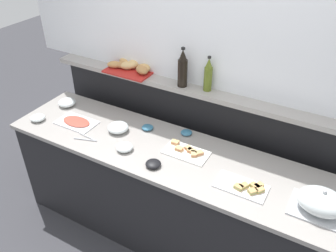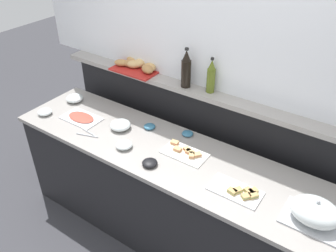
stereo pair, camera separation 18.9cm
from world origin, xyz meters
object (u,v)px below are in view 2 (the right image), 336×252
(glass_bowl_medium, at_px, (124,145))
(glass_bowl_extra, at_px, (120,125))
(condiment_bowl_red, at_px, (150,163))
(bread_basket, at_px, (137,65))
(glass_bowl_small, at_px, (75,98))
(sandwich_platter_rear, at_px, (185,152))
(cold_cuts_platter, at_px, (81,118))
(glass_bowl_large, at_px, (45,112))
(wine_bottle_dark, at_px, (186,70))
(serving_cloche, at_px, (315,212))
(olive_oil_bottle, at_px, (211,77))
(serving_tongs, at_px, (89,134))
(condiment_bowl_teal, at_px, (150,126))
(sandwich_platter_side, at_px, (239,191))
(condiment_bowl_dark, at_px, (188,133))

(glass_bowl_medium, distance_m, glass_bowl_extra, 0.26)
(condiment_bowl_red, bearing_deg, bread_basket, 133.15)
(glass_bowl_medium, bearing_deg, glass_bowl_small, 161.18)
(sandwich_platter_rear, bearing_deg, cold_cuts_platter, -174.56)
(glass_bowl_large, height_order, wine_bottle_dark, wine_bottle_dark)
(sandwich_platter_rear, height_order, glass_bowl_extra, glass_bowl_extra)
(glass_bowl_extra, height_order, bread_basket, bread_basket)
(serving_cloche, distance_m, olive_oil_bottle, 1.17)
(serving_tongs, bearing_deg, condiment_bowl_teal, 45.56)
(condiment_bowl_teal, bearing_deg, glass_bowl_medium, -90.42)
(glass_bowl_medium, height_order, condiment_bowl_red, glass_bowl_medium)
(sandwich_platter_side, xyz_separation_m, condiment_bowl_teal, (-0.91, 0.27, 0.00))
(glass_bowl_extra, xyz_separation_m, condiment_bowl_dark, (0.50, 0.23, -0.01))
(serving_cloche, height_order, condiment_bowl_teal, serving_cloche)
(cold_cuts_platter, xyz_separation_m, serving_cloche, (1.92, -0.03, 0.06))
(glass_bowl_extra, bearing_deg, olive_oil_bottle, 36.27)
(glass_bowl_large, bearing_deg, condiment_bowl_teal, 21.18)
(sandwich_platter_side, bearing_deg, condiment_bowl_red, -170.94)
(glass_bowl_small, distance_m, wine_bottle_dark, 1.13)
(glass_bowl_medium, relative_size, olive_oil_bottle, 0.46)
(sandwich_platter_side, xyz_separation_m, glass_bowl_medium, (-0.91, -0.05, 0.01))
(glass_bowl_extra, relative_size, serving_tongs, 0.90)
(sandwich_platter_side, bearing_deg, glass_bowl_small, 172.30)
(glass_bowl_large, relative_size, condiment_bowl_red, 1.11)
(wine_bottle_dark, relative_size, olive_oil_bottle, 1.14)
(glass_bowl_extra, bearing_deg, wine_bottle_dark, 46.32)
(sandwich_platter_rear, height_order, glass_bowl_medium, glass_bowl_medium)
(wine_bottle_dark, height_order, olive_oil_bottle, wine_bottle_dark)
(wine_bottle_dark, bearing_deg, olive_oil_bottle, 8.87)
(serving_tongs, bearing_deg, glass_bowl_extra, 54.85)
(glass_bowl_large, xyz_separation_m, condiment_bowl_dark, (1.17, 0.43, -0.01))
(glass_bowl_extra, distance_m, condiment_bowl_teal, 0.23)
(glass_bowl_large, height_order, olive_oil_bottle, olive_oil_bottle)
(condiment_bowl_dark, bearing_deg, olive_oil_bottle, 69.36)
(serving_tongs, bearing_deg, glass_bowl_small, 147.56)
(sandwich_platter_rear, relative_size, serving_tongs, 1.78)
(serving_tongs, bearing_deg, sandwich_platter_rear, 16.64)
(condiment_bowl_dark, relative_size, serving_tongs, 0.48)
(glass_bowl_extra, relative_size, bread_basket, 0.39)
(glass_bowl_large, distance_m, bread_basket, 0.89)
(wine_bottle_dark, distance_m, bread_basket, 0.52)
(condiment_bowl_dark, xyz_separation_m, olive_oil_bottle, (0.07, 0.19, 0.43))
(cold_cuts_platter, height_order, olive_oil_bottle, olive_oil_bottle)
(glass_bowl_small, xyz_separation_m, condiment_bowl_dark, (1.13, 0.12, -0.01))
(glass_bowl_extra, height_order, wine_bottle_dark, wine_bottle_dark)
(serving_tongs, distance_m, bread_basket, 0.72)
(condiment_bowl_red, bearing_deg, serving_cloche, 6.81)
(glass_bowl_medium, height_order, condiment_bowl_teal, glass_bowl_medium)
(sandwich_platter_rear, bearing_deg, glass_bowl_large, -170.40)
(sandwich_platter_side, bearing_deg, serving_cloche, 3.63)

